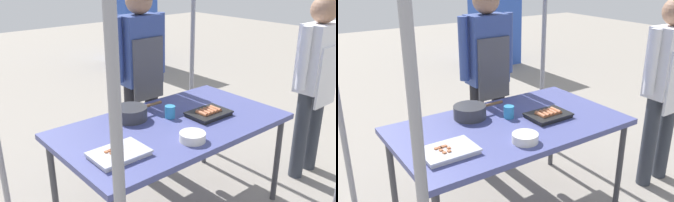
% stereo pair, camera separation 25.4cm
% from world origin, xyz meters
% --- Properties ---
extents(stall_table, '(1.60, 0.90, 0.75)m').
position_xyz_m(stall_table, '(0.00, 0.00, 0.70)').
color(stall_table, '#4C518C').
rests_on(stall_table, ground).
extents(tray_grilled_sausages, '(0.30, 0.22, 0.05)m').
position_xyz_m(tray_grilled_sausages, '(0.29, -0.07, 0.77)').
color(tray_grilled_sausages, black).
rests_on(tray_grilled_sausages, stall_table).
extents(tray_meat_skewers, '(0.32, 0.23, 0.04)m').
position_xyz_m(tray_meat_skewers, '(-0.55, -0.16, 0.77)').
color(tray_meat_skewers, silver).
rests_on(tray_meat_skewers, stall_table).
extents(cooking_wok, '(0.39, 0.23, 0.09)m').
position_xyz_m(cooking_wok, '(-0.18, 0.24, 0.80)').
color(cooking_wok, '#38383A').
rests_on(cooking_wok, stall_table).
extents(condiment_bowl, '(0.17, 0.17, 0.06)m').
position_xyz_m(condiment_bowl, '(-0.09, -0.29, 0.78)').
color(condiment_bowl, silver).
rests_on(condiment_bowl, stall_table).
extents(drink_cup_near_edge, '(0.07, 0.07, 0.09)m').
position_xyz_m(drink_cup_near_edge, '(0.05, 0.09, 0.79)').
color(drink_cup_near_edge, '#338CBF').
rests_on(drink_cup_near_edge, stall_table).
extents(vendor_woman, '(0.52, 0.23, 1.63)m').
position_xyz_m(vendor_woman, '(0.25, 0.70, 0.96)').
color(vendor_woman, black).
rests_on(vendor_woman, ground).
extents(customer_nearby, '(0.52, 0.23, 1.56)m').
position_xyz_m(customer_nearby, '(1.30, -0.32, 0.92)').
color(customer_nearby, '#333842').
rests_on(customer_nearby, ground).
extents(neighbor_stall_left, '(0.70, 0.81, 2.06)m').
position_xyz_m(neighbor_stall_left, '(2.42, 4.00, 1.03)').
color(neighbor_stall_left, '#2D51B2').
rests_on(neighbor_stall_left, ground).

